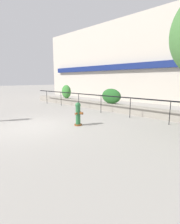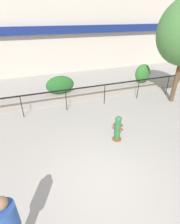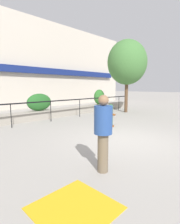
# 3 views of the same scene
# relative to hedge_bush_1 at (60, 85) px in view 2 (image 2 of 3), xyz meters

# --- Properties ---
(ground_plane) EXTENTS (120.00, 120.00, 0.00)m
(ground_plane) POSITION_rel_hedge_bush_1_xyz_m (0.05, -6.00, -1.01)
(ground_plane) COLOR #9E9991
(building_facade) EXTENTS (30.00, 1.36, 8.00)m
(building_facade) POSITION_rel_hedge_bush_1_xyz_m (0.05, 5.98, 2.98)
(building_facade) COLOR beige
(building_facade) RESTS_ON ground
(planter_wall_low) EXTENTS (18.00, 0.70, 0.50)m
(planter_wall_low) POSITION_rel_hedge_bush_1_xyz_m (0.05, 0.00, -0.76)
(planter_wall_low) COLOR gray
(planter_wall_low) RESTS_ON ground
(fence_railing_segment) EXTENTS (15.00, 0.05, 1.15)m
(fence_railing_segment) POSITION_rel_hedge_bush_1_xyz_m (0.05, -1.10, 0.01)
(fence_railing_segment) COLOR black
(fence_railing_segment) RESTS_ON ground
(hedge_bush_1) EXTENTS (1.54, 0.60, 1.01)m
(hedge_bush_1) POSITION_rel_hedge_bush_1_xyz_m (0.00, 0.00, 0.00)
(hedge_bush_1) COLOR #235B23
(hedge_bush_1) RESTS_ON planter_wall_low
(hedge_bush_2) EXTENTS (1.00, 0.70, 1.19)m
(hedge_bush_2) POSITION_rel_hedge_bush_1_xyz_m (5.32, 0.00, 0.09)
(hedge_bush_2) COLOR #2D6B28
(hedge_bush_2) RESTS_ON planter_wall_low
(fire_hydrant) EXTENTS (0.48, 0.47, 1.08)m
(fire_hydrant) POSITION_rel_hedge_bush_1_xyz_m (1.36, -4.21, -0.45)
(fire_hydrant) COLOR brown
(fire_hydrant) RESTS_ON ground
(pedestrian) EXTENTS (0.41, 0.41, 1.73)m
(pedestrian) POSITION_rel_hedge_bush_1_xyz_m (-2.36, -6.87, -0.02)
(pedestrian) COLOR brown
(pedestrian) RESTS_ON ground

